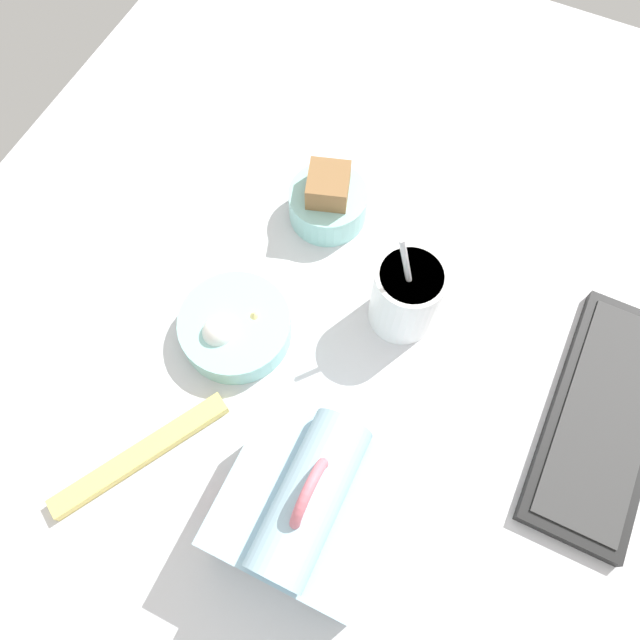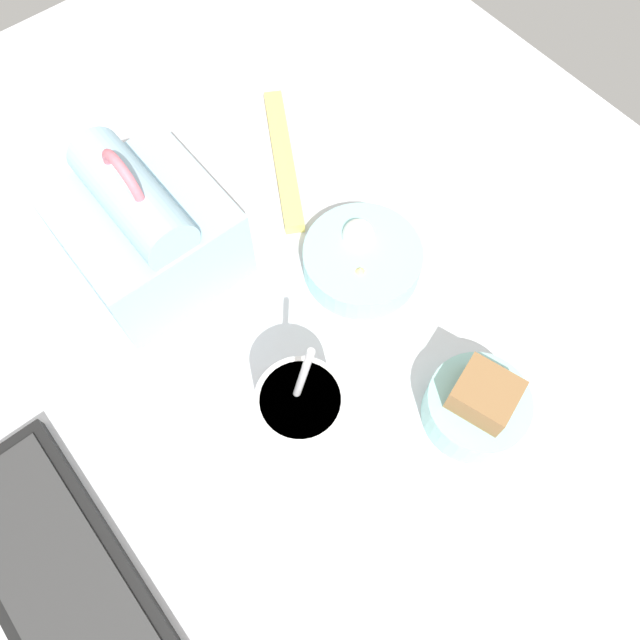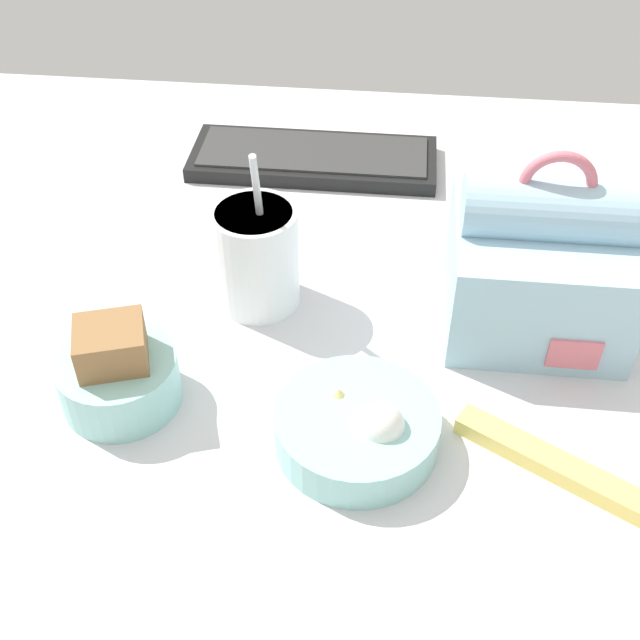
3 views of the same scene
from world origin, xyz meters
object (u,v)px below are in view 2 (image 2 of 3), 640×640
Objects in this scene: bento_bowl_sandwich at (477,406)px; bento_bowl_snacks at (362,259)px; keyboard at (62,583)px; lunch_bag at (147,230)px; soup_cup at (302,416)px; chopstick_case at (283,159)px.

bento_bowl_snacks is at bearing -7.38° from bento_bowl_sandwich.
lunch_bag reaches higher than keyboard.
soup_cup is at bearing 122.54° from bento_bowl_snacks.
bento_bowl_sandwich is at bearing -123.24° from soup_cup.
bento_bowl_snacks is at bearing -78.86° from keyboard.
lunch_bag is 21.66cm from chopstick_case.
lunch_bag is 0.91× the size of chopstick_case.
bento_bowl_sandwich is at bearing -157.44° from lunch_bag.
keyboard is at bearing 73.47° from bento_bowl_sandwich.
keyboard is 1.72× the size of soup_cup.
bento_bowl_snacks reaches higher than chopstick_case.
keyboard is 36.64cm from lunch_bag.
lunch_bag reaches higher than chopstick_case.
soup_cup reaches higher than bento_bowl_sandwich.
soup_cup is 1.69× the size of bento_bowl_sandwich.
keyboard is at bearing 101.14° from bento_bowl_snacks.
keyboard is 1.65× the size of lunch_bag.
chopstick_case is at bearing -7.76° from bento_bowl_snacks.
lunch_bag reaches higher than bento_bowl_sandwich.
chopstick_case is (29.83, -20.31, -4.82)cm from soup_cup.
chopstick_case is (18.48, -2.52, -1.23)cm from bento_bowl_snacks.
lunch_bag is 1.76× the size of bento_bowl_sandwich.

